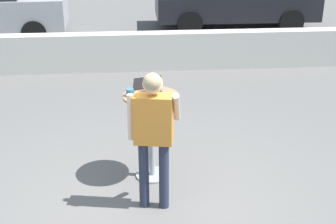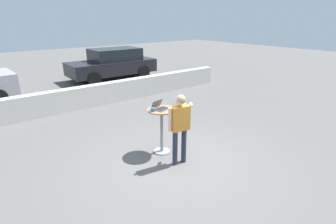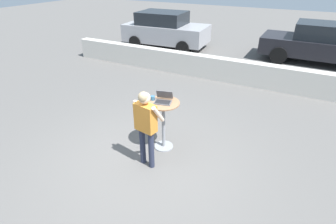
# 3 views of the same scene
# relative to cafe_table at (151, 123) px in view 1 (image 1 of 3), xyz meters

# --- Properties ---
(ground_plane) EXTENTS (50.00, 50.00, 0.00)m
(ground_plane) POSITION_rel_cafe_table_xyz_m (-0.05, -0.61, -0.72)
(ground_plane) COLOR #5B5956
(pavement_kerb) EXTENTS (12.37, 0.35, 0.77)m
(pavement_kerb) POSITION_rel_cafe_table_xyz_m (-0.05, 4.34, -0.33)
(pavement_kerb) COLOR beige
(pavement_kerb) RESTS_ON ground_plane
(cafe_table) EXTENTS (0.66, 0.66, 1.08)m
(cafe_table) POSITION_rel_cafe_table_xyz_m (0.00, 0.00, 0.00)
(cafe_table) COLOR gray
(cafe_table) RESTS_ON ground_plane
(laptop) EXTENTS (0.40, 0.39, 0.20)m
(laptop) POSITION_rel_cafe_table_xyz_m (-0.01, 0.03, 0.40)
(laptop) COLOR #515156
(laptop) RESTS_ON cafe_table
(coffee_mug) EXTENTS (0.12, 0.09, 0.09)m
(coffee_mug) POSITION_rel_cafe_table_xyz_m (-0.24, -0.00, 0.40)
(coffee_mug) COLOR #336084
(coffee_mug) RESTS_ON cafe_table
(standing_person) EXTENTS (0.57, 0.32, 1.58)m
(standing_person) POSITION_rel_cafe_table_xyz_m (-0.01, -0.65, 0.27)
(standing_person) COLOR #282D42
(standing_person) RESTS_ON ground_plane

